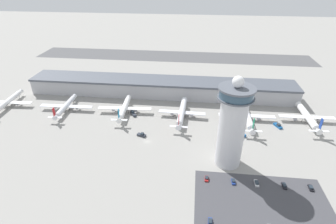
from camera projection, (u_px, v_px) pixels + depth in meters
ground_plane at (147, 142)px, 167.83m from camera, size 1000.00×1000.00×0.00m
terminal_building at (161, 87)px, 224.99m from camera, size 224.64×25.00×14.07m
runway_strip at (173, 56)px, 325.01m from camera, size 336.96×44.00×0.01m
control_tower at (232, 125)px, 138.06m from camera, size 18.59×18.59×52.66m
parking_lot_surface at (263, 204)px, 123.79m from camera, size 64.00×40.00×0.01m
airplane_gate_alpha at (7, 102)px, 207.19m from camera, size 38.16×43.25×12.36m
airplane_gate_bravo at (66, 106)px, 201.64m from camera, size 40.97×37.32×11.68m
airplane_gate_charlie at (124, 108)px, 197.89m from camera, size 40.70×38.17×13.20m
airplane_gate_delta at (182, 112)px, 192.31m from camera, size 34.58×43.02×13.59m
airplane_gate_echo at (247, 116)px, 188.55m from camera, size 40.38×43.83×13.72m
airplane_gate_foxtrot at (308, 117)px, 186.64m from camera, size 38.96×40.16×13.91m
service_truck_catering at (278, 126)px, 182.75m from camera, size 5.22×7.52×2.60m
service_truck_fuel at (142, 135)px, 172.90m from camera, size 6.33×4.11×2.47m
service_truck_baggage at (133, 114)px, 197.36m from camera, size 6.30×7.69×3.11m
service_truck_water at (240, 136)px, 171.79m from camera, size 7.87×5.07×2.97m
car_grey_coupe at (207, 178)px, 137.95m from camera, size 1.99×4.12×1.53m
car_silver_sedan at (311, 188)px, 132.19m from camera, size 2.03×4.27×1.54m
car_black_suv at (210, 222)px, 114.60m from camera, size 1.95×4.65×1.48m
car_yellow_taxi at (284, 186)px, 133.52m from camera, size 2.01×4.72×1.41m
car_green_van at (256, 183)px, 135.02m from camera, size 2.01×4.81×1.56m
car_navy_sedan at (233, 181)px, 136.00m from camera, size 1.93×4.10×1.59m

